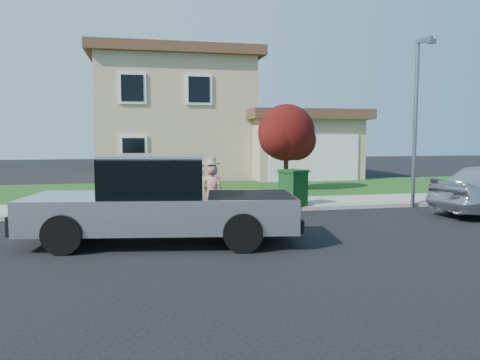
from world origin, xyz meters
The scene contains 10 objects.
ground centered at (0.00, 0.00, 0.00)m, with size 80.00×80.00×0.00m, color black.
curb centered at (1.00, 2.90, 0.06)m, with size 40.00×0.20×0.12m, color gray.
sidewalk centered at (1.00, 4.00, 0.07)m, with size 40.00×2.00×0.15m, color gray.
lawn centered at (1.00, 8.50, 0.05)m, with size 40.00×7.00×0.10m, color #133D11.
house centered at (1.31, 16.38, 3.17)m, with size 14.00×11.30×6.85m.
pickup_truck centered at (-1.46, -0.73, 0.88)m, with size 6.01×2.84×1.90m.
woman centered at (-0.13, 0.80, 0.84)m, with size 0.67×0.53×1.76m.
ornamental_tree centered at (3.94, 7.41, 2.33)m, with size 2.55×2.30×3.50m.
trash_bin centered at (2.78, 3.10, 0.71)m, with size 0.92×0.98×1.10m.
street_lamp centered at (6.73, 2.69, 3.03)m, with size 0.33×0.70×5.32m.
Camera 1 is at (-1.87, -10.75, 2.27)m, focal length 35.00 mm.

